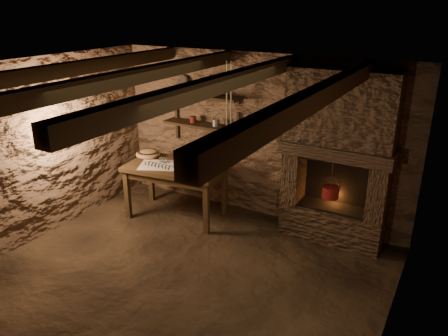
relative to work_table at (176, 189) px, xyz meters
The scene contains 25 objects.
floor 1.67m from the work_table, 53.06° to the right, with size 4.50×4.50×0.00m, color black.
back_wall 1.42m from the work_table, 36.35° to the left, with size 4.50×0.04×2.40m, color brown.
front_wall 3.51m from the work_table, 73.59° to the right, with size 4.50×0.04×2.40m, color brown.
left_wall 1.97m from the work_table, 134.88° to the right, with size 0.04×4.00×2.40m, color brown.
right_wall 3.55m from the work_table, 21.80° to the right, with size 0.04×4.00×2.40m, color brown.
ceiling 2.54m from the work_table, 53.06° to the right, with size 4.50×4.00×0.04m, color black.
beam_far_left 2.33m from the work_table, 112.45° to the right, with size 0.14×3.95×0.16m, color black.
beam_mid_left 2.32m from the work_table, 70.02° to the right, with size 0.14×3.95×0.16m, color black.
beam_mid_right 2.71m from the work_table, 41.25° to the right, with size 0.14×3.95×0.16m, color black.
beam_far_right 3.36m from the work_table, 27.55° to the right, with size 0.14×3.95×0.16m, color black.
shelf_lower 1.03m from the work_table, 77.93° to the left, with size 1.25×0.30×0.04m, color black.
shelf_upper 1.43m from the work_table, 77.93° to the left, with size 1.25×0.30×0.04m, color black.
hearth 2.40m from the work_table, 12.25° to the left, with size 1.43×0.51×2.30m.
work_table is the anchor object (origin of this frame).
linen_cloth 0.45m from the work_table, 149.55° to the right, with size 0.55×0.44×0.01m, color beige.
pewter_cutlery_row 0.46m from the work_table, 146.00° to the right, with size 0.46×0.18×0.01m, color gray, non-canonical shape.
drinking_glasses 0.46m from the work_table, behind, with size 0.18×0.05×0.07m, color silver, non-canonical shape.
stoneware_jug 0.73m from the work_table, 20.55° to the left, with size 0.14×0.13×0.42m.
wooden_bowl 0.72m from the work_table, behind, with size 0.37×0.37×0.13m, color #A57947.
iron_stockpot 1.55m from the work_table, 68.61° to the left, with size 0.26×0.26×0.20m, color #332F2D.
tin_pan 1.61m from the work_table, 113.83° to the left, with size 0.23×0.23×0.03m, color #A1A09B.
small_kettle 1.15m from the work_table, 56.44° to the left, with size 0.15×0.11×0.16m, color #A1A09B, non-canonical shape.
rusty_tin 1.08m from the work_table, 93.86° to the left, with size 0.10×0.10×0.10m, color #591A11.
red_pot 2.24m from the work_table, 11.21° to the left, with size 0.26×0.26×0.54m.
hanging_ropes 1.72m from the work_table, 13.12° to the right, with size 0.08×0.08×1.20m, color beige, non-canonical shape.
Camera 1 is at (2.59, -3.53, 3.04)m, focal length 35.00 mm.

